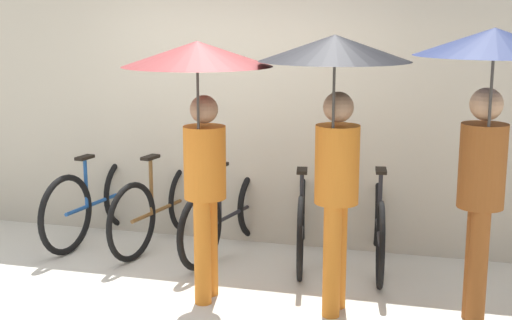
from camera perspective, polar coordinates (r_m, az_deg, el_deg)
The scene contains 10 objects.
ground_plane at distance 5.54m, azimuth -6.29°, elevation -11.67°, with size 30.00×30.00×0.00m, color beige.
back_wall at distance 6.82m, azimuth -1.18°, elevation 3.61°, with size 11.51×0.12×2.47m.
parked_bicycle_0 at distance 7.16m, azimuth -12.52°, elevation -3.20°, with size 0.45×1.71×1.00m.
parked_bicycle_1 at distance 6.87m, azimuth -7.50°, elevation -3.75°, with size 0.49×1.68×0.97m.
parked_bicycle_2 at distance 6.63m, azimuth -2.09°, elevation -4.35°, with size 0.54×1.72×0.99m.
parked_bicycle_3 at distance 6.46m, azimuth 3.69°, elevation -4.64°, with size 0.49×1.76×1.04m.
parked_bicycle_4 at distance 6.37m, azimuth 9.75°, elevation -5.02°, with size 0.44×1.77×1.02m.
pedestrian_leading at distance 5.19m, azimuth -4.53°, elevation 5.20°, with size 1.08×1.08×2.00m.
pedestrian_center at distance 4.97m, azimuth 6.37°, elevation 5.13°, with size 1.05×1.05×2.05m.
pedestrian_trailing at distance 4.97m, azimuth 18.18°, elevation 5.01°, with size 1.04×1.04×2.10m.
Camera 1 is at (1.89, -4.73, 2.18)m, focal length 50.00 mm.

